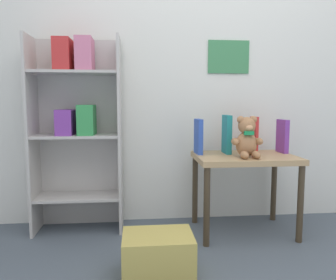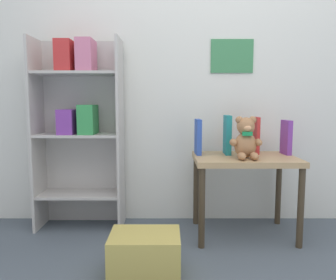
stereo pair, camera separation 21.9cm
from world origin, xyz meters
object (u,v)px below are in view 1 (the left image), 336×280
object	(u,v)px
book_standing_blue	(198,136)
book_standing_purple	(282,136)
storage_bin	(158,256)
book_standing_teal	(227,134)
book_standing_red	(254,135)
teddy_bear	(247,138)
bookshelf_side	(78,120)
display_table	(244,166)

from	to	relation	value
book_standing_blue	book_standing_purple	world-z (taller)	book_standing_blue
book_standing_purple	storage_bin	bearing A→B (deg)	-148.64
book_standing_purple	storage_bin	world-z (taller)	book_standing_purple
book_standing_teal	book_standing_purple	distance (m)	0.40
book_standing_blue	book_standing_red	world-z (taller)	book_standing_red
teddy_bear	storage_bin	bearing A→B (deg)	-142.98
teddy_bear	book_standing_purple	bearing A→B (deg)	27.65
book_standing_blue	teddy_bear	bearing A→B (deg)	-32.78
bookshelf_side	teddy_bear	bearing A→B (deg)	-12.76
book_standing_blue	book_standing_teal	world-z (taller)	book_standing_teal
display_table	book_standing_teal	xyz separation A→B (m)	(-0.10, 0.10, 0.21)
bookshelf_side	book_standing_blue	xyz separation A→B (m)	(0.83, -0.09, -0.11)
display_table	book_standing_blue	xyz separation A→B (m)	(-0.30, 0.09, 0.20)
book_standing_teal	book_standing_red	size ratio (longest dim) A/B	1.05
display_table	book_standing_red	world-z (taller)	book_standing_red
bookshelf_side	storage_bin	bearing A→B (deg)	-54.71
storage_bin	book_standing_purple	bearing A→B (deg)	34.04
book_standing_blue	bookshelf_side	bearing A→B (deg)	171.31
book_standing_purple	storage_bin	size ratio (longest dim) A/B	0.65
teddy_bear	book_standing_purple	xyz separation A→B (m)	(0.32, 0.17, -0.00)
teddy_bear	book_standing_blue	bearing A→B (deg)	149.95
teddy_bear	book_standing_teal	bearing A→B (deg)	116.77
bookshelf_side	display_table	distance (m)	1.18
teddy_bear	bookshelf_side	bearing A→B (deg)	167.24
display_table	storage_bin	distance (m)	0.89
display_table	book_standing_purple	distance (m)	0.37
book_standing_purple	display_table	bearing A→B (deg)	-165.91
book_standing_red	book_standing_purple	xyz separation A→B (m)	(0.20, -0.02, -0.01)
book_standing_red	storage_bin	distance (m)	1.11
book_standing_blue	book_standing_red	xyz separation A→B (m)	(0.40, 0.02, 0.01)
book_standing_teal	display_table	bearing A→B (deg)	-42.72
book_standing_teal	bookshelf_side	bearing A→B (deg)	176.62
book_standing_red	display_table	bearing A→B (deg)	-134.10
bookshelf_side	display_table	size ratio (longest dim) A/B	2.00
display_table	book_standing_purple	world-z (taller)	book_standing_purple
bookshelf_side	display_table	world-z (taller)	bookshelf_side
book_standing_purple	teddy_bear	bearing A→B (deg)	-155.03
book_standing_blue	display_table	bearing A→B (deg)	-19.65
display_table	book_standing_red	bearing A→B (deg)	47.27
bookshelf_side	book_standing_red	world-z (taller)	bookshelf_side
book_standing_red	book_standing_blue	bearing A→B (deg)	-178.93
storage_bin	teddy_bear	bearing A→B (deg)	37.02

